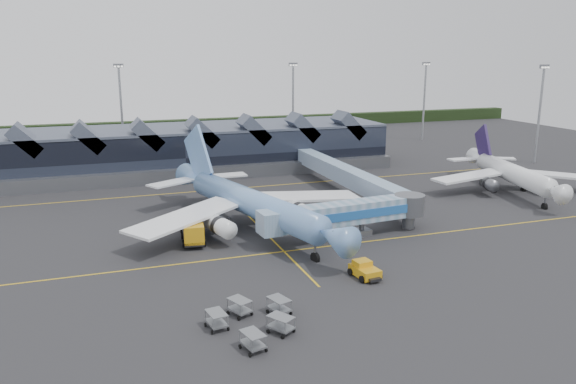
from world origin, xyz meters
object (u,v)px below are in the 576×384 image
object	(u,v)px
regional_jet	(510,172)
fuel_truck	(192,225)
pushback_tug	(365,270)
main_airliner	(248,201)
jet_bridge	(355,213)

from	to	relation	value
regional_jet	fuel_truck	size ratio (longest dim) A/B	3.11
regional_jet	pushback_tug	distance (m)	52.25
regional_jet	fuel_truck	xyz separation A→B (m)	(-60.14, -7.99, -1.63)
main_airliner	fuel_truck	world-z (taller)	main_airliner
fuel_truck	pushback_tug	bearing A→B (deg)	-44.67
fuel_truck	pushback_tug	xyz separation A→B (m)	(16.21, -20.15, -1.14)
regional_jet	pushback_tug	size ratio (longest dim) A/B	7.49
main_airliner	fuel_truck	distance (m)	8.98
main_airliner	jet_bridge	xyz separation A→B (m)	(13.04, -8.34, -0.69)
regional_jet	pushback_tug	bearing A→B (deg)	-134.13
main_airliner	pushback_tug	bearing A→B (deg)	-86.20
main_airliner	regional_jet	world-z (taller)	main_airliner
jet_bridge	fuel_truck	world-z (taller)	jet_bridge
main_airliner	pushback_tug	size ratio (longest dim) A/B	9.81
jet_bridge	fuel_truck	distance (m)	22.53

